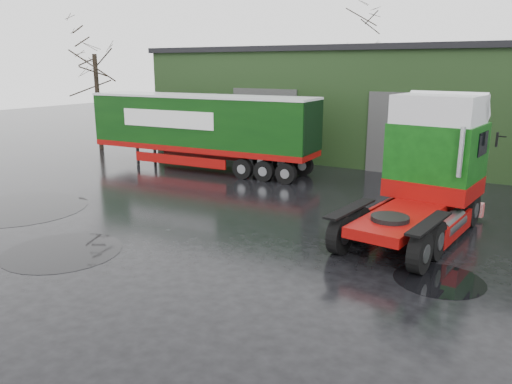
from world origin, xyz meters
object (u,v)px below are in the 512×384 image
tree_back_a (360,72)px  hero_tractor (415,169)px  trailer_left (201,132)px  tree_left (96,82)px  warehouse (435,103)px

tree_back_a → hero_tractor: bearing=-67.6°
tree_back_a → trailer_left: bearing=-94.3°
hero_tractor → trailer_left: size_ratio=0.57×
trailer_left → tree_left: 9.98m
warehouse → tree_left: bearing=-157.2°
trailer_left → tree_back_a: 20.25m
warehouse → trailer_left: size_ratio=2.61×
trailer_left → tree_left: size_ratio=1.46×
hero_tractor → trailer_left: bearing=162.3°
tree_left → trailer_left: bearing=-11.9°
tree_left → tree_back_a: bearing=58.6°
hero_tractor → tree_back_a: 27.69m
trailer_left → tree_left: tree_left is taller
trailer_left → tree_back_a: bearing=-6.8°
hero_tractor → trailer_left: 13.20m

